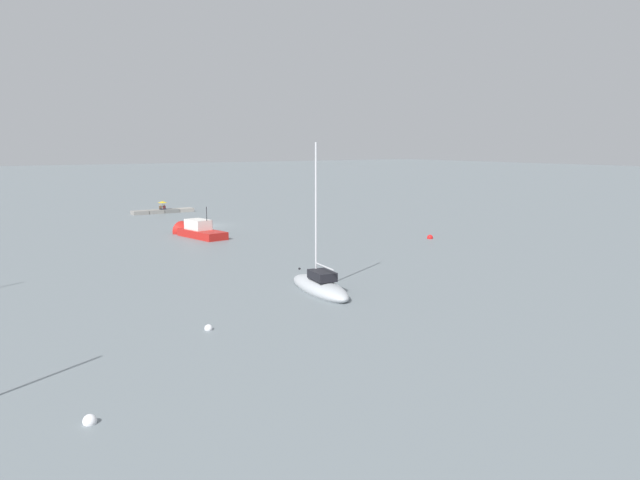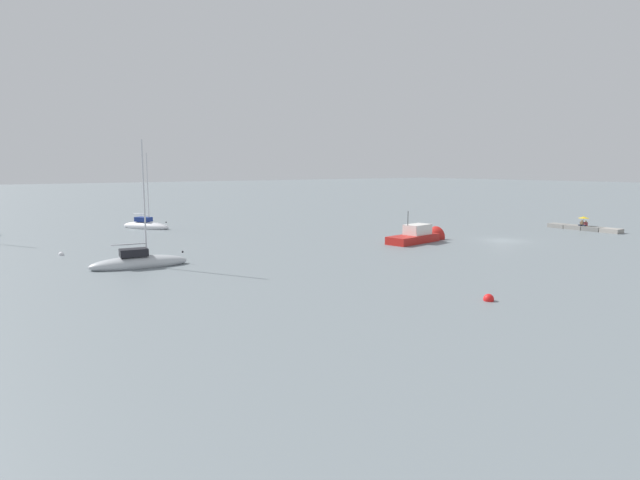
# 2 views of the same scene
# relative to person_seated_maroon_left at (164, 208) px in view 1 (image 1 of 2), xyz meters

# --- Properties ---
(ground_plane) EXTENTS (500.00, 500.00, 0.00)m
(ground_plane) POSITION_rel_person_seated_maroon_left_xyz_m (0.21, 16.97, -0.80)
(ground_plane) COLOR slate
(seawall_pier) EXTENTS (9.24, 1.71, 0.55)m
(seawall_pier) POSITION_rel_person_seated_maroon_left_xyz_m (0.21, -0.07, -0.53)
(seawall_pier) COLOR gray
(seawall_pier) RESTS_ON ground_plane
(person_seated_maroon_left) EXTENTS (0.45, 0.64, 0.73)m
(person_seated_maroon_left) POSITION_rel_person_seated_maroon_left_xyz_m (0.00, 0.00, 0.00)
(person_seated_maroon_left) COLOR #1E2333
(person_seated_maroon_left) RESTS_ON seawall_pier
(person_seated_brown_right) EXTENTS (0.45, 0.64, 0.73)m
(person_seated_brown_right) POSITION_rel_person_seated_maroon_left_xyz_m (0.56, -0.06, 0.00)
(person_seated_brown_right) COLOR #1E2333
(person_seated_brown_right) RESTS_ON seawall_pier
(umbrella_open_yellow) EXTENTS (1.33, 1.33, 1.29)m
(umbrella_open_yellow) POSITION_rel_person_seated_maroon_left_xyz_m (0.27, -0.00, 0.86)
(umbrella_open_yellow) COLOR black
(umbrella_open_yellow) RESTS_ON seawall_pier
(sailboat_grey_mid) EXTENTS (3.28, 7.98, 10.71)m
(sailboat_grey_mid) POSITION_rel_person_seated_maroon_left_xyz_m (8.16, 54.70, -0.42)
(sailboat_grey_mid) COLOR #ADB2B7
(sailboat_grey_mid) RESTS_ON ground_plane
(motorboat_red_near) EXTENTS (3.57, 8.09, 4.39)m
(motorboat_red_near) POSITION_rel_person_seated_maroon_left_xyz_m (5.20, 25.03, -0.34)
(motorboat_red_near) COLOR red
(motorboat_red_near) RESTS_ON ground_plane
(mooring_buoy_near) EXTENTS (0.45, 0.45, 0.45)m
(mooring_buoy_near) POSITION_rel_person_seated_maroon_left_xyz_m (18.26, 58.81, -0.72)
(mooring_buoy_near) COLOR white
(mooring_buoy_near) RESTS_ON ground_plane
(mooring_buoy_mid) EXTENTS (0.64, 0.64, 0.64)m
(mooring_buoy_mid) POSITION_rel_person_seated_maroon_left_xyz_m (-15.44, 40.61, -0.69)
(mooring_buoy_mid) COLOR red
(mooring_buoy_mid) RESTS_ON ground_plane
(mooring_buoy_far) EXTENTS (0.53, 0.53, 0.53)m
(mooring_buoy_far) POSITION_rel_person_seated_maroon_left_xyz_m (26.65, 67.37, -0.71)
(mooring_buoy_far) COLOR white
(mooring_buoy_far) RESTS_ON ground_plane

